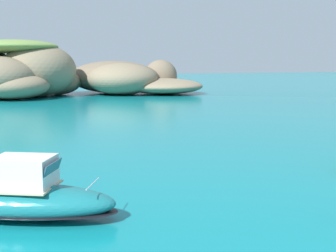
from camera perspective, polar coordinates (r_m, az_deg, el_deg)
name	(u,v)px	position (r m, az deg, el deg)	size (l,w,h in m)	color
islet_large	(21,74)	(73.01, -18.66, 6.51)	(22.53, 20.65, 9.02)	#84755B
islet_small	(129,79)	(77.87, -5.16, 6.12)	(26.39, 24.43, 5.95)	#84755B
motorboat_teal	(16,197)	(16.27, -19.32, -8.81)	(7.53, 5.48, 2.18)	#19727A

